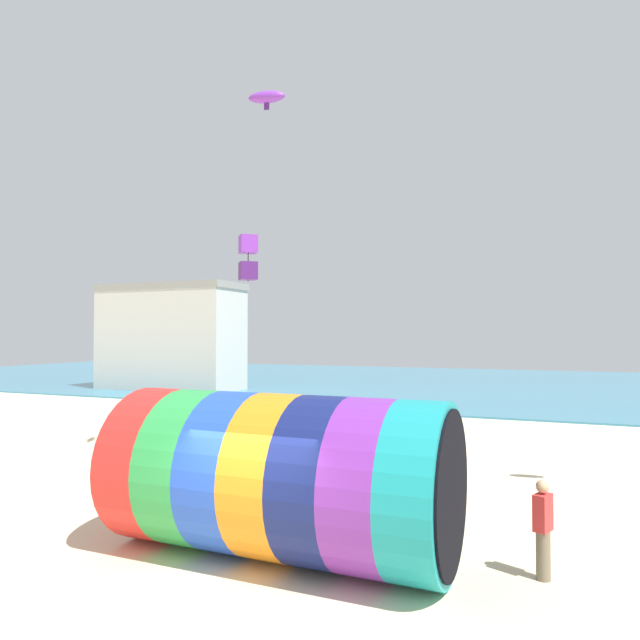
% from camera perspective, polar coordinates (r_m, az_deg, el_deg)
% --- Properties ---
extents(ground_plane, '(120.00, 120.00, 0.00)m').
position_cam_1_polar(ground_plane, '(10.26, -8.81, -25.65)').
color(ground_plane, beige).
extents(sea, '(120.00, 40.00, 0.10)m').
position_cam_1_polar(sea, '(49.78, 16.78, -6.16)').
color(sea, teal).
rests_on(sea, ground).
extents(giant_inflatable_tube, '(6.54, 3.17, 3.07)m').
position_cam_1_polar(giant_inflatable_tube, '(11.24, -3.89, -15.20)').
color(giant_inflatable_tube, red).
rests_on(giant_inflatable_tube, ground).
extents(kite_handler, '(0.34, 0.42, 1.71)m').
position_cam_1_polar(kite_handler, '(11.10, 21.40, -18.84)').
color(kite_handler, '#726651').
rests_on(kite_handler, ground).
extents(kite_purple_box, '(0.64, 0.64, 1.30)m').
position_cam_1_polar(kite_purple_box, '(15.75, -7.20, 6.20)').
color(kite_purple_box, purple).
extents(kite_purple_parafoil, '(1.49, 0.89, 0.79)m').
position_cam_1_polar(kite_purple_parafoil, '(22.62, -5.36, 21.32)').
color(kite_purple_parafoil, purple).
extents(bystander_near_water, '(0.39, 0.27, 1.78)m').
position_cam_1_polar(bystander_near_water, '(19.06, -19.20, -11.29)').
color(bystander_near_water, '#383D56').
rests_on(bystander_near_water, ground).
extents(promenade_building, '(10.99, 4.39, 7.96)m').
position_cam_1_polar(promenade_building, '(44.26, -14.72, -1.66)').
color(promenade_building, beige).
rests_on(promenade_building, ground).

